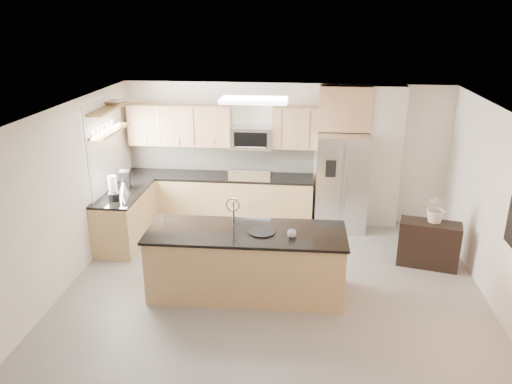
# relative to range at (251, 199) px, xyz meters

# --- Properties ---
(floor) EXTENTS (6.50, 6.50, 0.00)m
(floor) POSITION_rel_range_xyz_m (0.60, -2.92, -0.47)
(floor) COLOR gray
(floor) RESTS_ON ground
(ceiling) EXTENTS (6.00, 6.50, 0.02)m
(ceiling) POSITION_rel_range_xyz_m (0.60, -2.92, 2.13)
(ceiling) COLOR white
(ceiling) RESTS_ON wall_back
(wall_back) EXTENTS (6.00, 0.02, 2.60)m
(wall_back) POSITION_rel_range_xyz_m (0.60, 0.33, 0.83)
(wall_back) COLOR white
(wall_back) RESTS_ON floor
(wall_left) EXTENTS (0.02, 6.50, 2.60)m
(wall_left) POSITION_rel_range_xyz_m (-2.40, -2.92, 0.83)
(wall_left) COLOR white
(wall_left) RESTS_ON floor
(back_counter) EXTENTS (3.55, 0.66, 1.44)m
(back_counter) POSITION_rel_range_xyz_m (-0.63, 0.01, -0.00)
(back_counter) COLOR #D2B674
(back_counter) RESTS_ON floor
(left_counter) EXTENTS (0.66, 1.50, 0.92)m
(left_counter) POSITION_rel_range_xyz_m (-2.07, -1.07, -0.01)
(left_counter) COLOR #D2B674
(left_counter) RESTS_ON floor
(range) EXTENTS (0.76, 0.64, 1.14)m
(range) POSITION_rel_range_xyz_m (0.00, 0.00, 0.00)
(range) COLOR black
(range) RESTS_ON floor
(upper_cabinets) EXTENTS (3.50, 0.33, 0.75)m
(upper_cabinets) POSITION_rel_range_xyz_m (-0.70, 0.16, 1.35)
(upper_cabinets) COLOR tan
(upper_cabinets) RESTS_ON wall_back
(microwave) EXTENTS (0.76, 0.40, 0.40)m
(microwave) POSITION_rel_range_xyz_m (0.00, 0.12, 1.16)
(microwave) COLOR silver
(microwave) RESTS_ON upper_cabinets
(refrigerator) EXTENTS (0.92, 0.78, 1.78)m
(refrigerator) POSITION_rel_range_xyz_m (1.66, -0.05, 0.42)
(refrigerator) COLOR silver
(refrigerator) RESTS_ON floor
(partition_column) EXTENTS (0.60, 0.30, 2.60)m
(partition_column) POSITION_rel_range_xyz_m (2.42, 0.18, 0.83)
(partition_column) COLOR beige
(partition_column) RESTS_ON floor
(window) EXTENTS (0.04, 1.15, 1.65)m
(window) POSITION_rel_range_xyz_m (-2.38, -1.07, 1.18)
(window) COLOR white
(window) RESTS_ON wall_left
(shelf_lower) EXTENTS (0.30, 1.20, 0.04)m
(shelf_lower) POSITION_rel_range_xyz_m (-2.25, -0.97, 1.48)
(shelf_lower) COLOR olive
(shelf_lower) RESTS_ON wall_left
(shelf_upper) EXTENTS (0.30, 1.20, 0.04)m
(shelf_upper) POSITION_rel_range_xyz_m (-2.25, -0.97, 1.85)
(shelf_upper) COLOR olive
(shelf_upper) RESTS_ON wall_left
(ceiling_fixture) EXTENTS (1.00, 0.50, 0.06)m
(ceiling_fixture) POSITION_rel_range_xyz_m (0.20, -1.32, 2.09)
(ceiling_fixture) COLOR white
(ceiling_fixture) RESTS_ON ceiling
(island) EXTENTS (2.78, 1.04, 1.38)m
(island) POSITION_rel_range_xyz_m (0.22, -2.52, 0.01)
(island) COLOR #D2B674
(island) RESTS_ON floor
(credenza) EXTENTS (0.98, 0.58, 0.73)m
(credenza) POSITION_rel_range_xyz_m (2.98, -1.43, -0.11)
(credenza) COLOR black
(credenza) RESTS_ON floor
(cup) EXTENTS (0.14, 0.14, 0.09)m
(cup) POSITION_rel_range_xyz_m (0.85, -2.64, 0.53)
(cup) COLOR white
(cup) RESTS_ON island
(platter) EXTENTS (0.46, 0.46, 0.02)m
(platter) POSITION_rel_range_xyz_m (0.44, -2.54, 0.49)
(platter) COLOR black
(platter) RESTS_ON island
(blender) EXTENTS (0.18, 0.18, 0.42)m
(blender) POSITION_rel_range_xyz_m (-2.07, -1.46, 0.63)
(blender) COLOR black
(blender) RESTS_ON left_counter
(kettle) EXTENTS (0.20, 0.20, 0.25)m
(kettle) POSITION_rel_range_xyz_m (-2.02, -1.14, 0.56)
(kettle) COLOR silver
(kettle) RESTS_ON left_counter
(coffee_maker) EXTENTS (0.21, 0.24, 0.31)m
(coffee_maker) POSITION_rel_range_xyz_m (-2.09, -0.87, 0.60)
(coffee_maker) COLOR black
(coffee_maker) RESTS_ON left_counter
(bowl) EXTENTS (0.49, 0.49, 0.10)m
(bowl) POSITION_rel_range_xyz_m (-2.25, -0.70, 1.91)
(bowl) COLOR silver
(bowl) RESTS_ON shelf_upper
(flower_vase) EXTENTS (0.70, 0.63, 0.70)m
(flower_vase) POSITION_rel_range_xyz_m (3.05, -1.38, 0.61)
(flower_vase) COLOR silver
(flower_vase) RESTS_ON credenza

